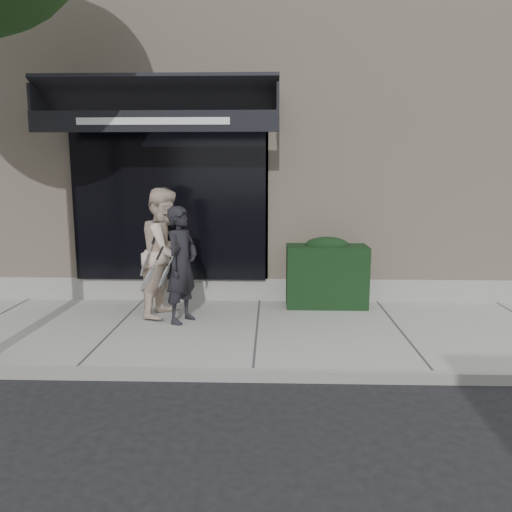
{
  "coord_description": "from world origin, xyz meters",
  "views": [
    {
      "loc": [
        0.2,
        -6.78,
        2.31
      ],
      "look_at": [
        -0.03,
        0.6,
        1.05
      ],
      "focal_mm": 35.0,
      "sensor_mm": 36.0,
      "label": 1
    }
  ],
  "objects": [
    {
      "name": "ground",
      "position": [
        0.0,
        0.0,
        0.0
      ],
      "size": [
        80.0,
        80.0,
        0.0
      ],
      "primitive_type": "plane",
      "color": "black",
      "rests_on": "ground"
    },
    {
      "name": "sidewalk",
      "position": [
        0.0,
        0.0,
        0.06
      ],
      "size": [
        20.0,
        3.0,
        0.12
      ],
      "primitive_type": "cube",
      "color": "gray",
      "rests_on": "ground"
    },
    {
      "name": "curb",
      "position": [
        0.0,
        -1.55,
        0.07
      ],
      "size": [
        20.0,
        0.1,
        0.14
      ],
      "primitive_type": "cube",
      "color": "gray",
      "rests_on": "ground"
    },
    {
      "name": "building_facade",
      "position": [
        -0.01,
        4.96,
        2.74
      ],
      "size": [
        14.3,
        8.04,
        5.64
      ],
      "color": "#C5AF96",
      "rests_on": "ground"
    },
    {
      "name": "hedge",
      "position": [
        1.1,
        1.25,
        0.66
      ],
      "size": [
        1.3,
        0.7,
        1.14
      ],
      "color": "black",
      "rests_on": "sidewalk"
    },
    {
      "name": "pedestrian_front",
      "position": [
        -1.1,
        0.26,
        0.97
      ],
      "size": [
        0.81,
        0.95,
        1.7
      ],
      "color": "black",
      "rests_on": "sidewalk"
    },
    {
      "name": "pedestrian_back",
      "position": [
        -1.4,
        0.61,
        1.09
      ],
      "size": [
        0.94,
        1.09,
        1.94
      ],
      "color": "beige",
      "rests_on": "sidewalk"
    }
  ]
}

